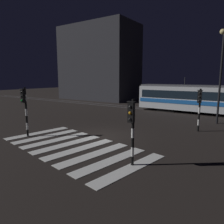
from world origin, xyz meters
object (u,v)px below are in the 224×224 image
object	(u,v)px
traffic_light_corner_near_right	(132,123)
tram	(204,99)
traffic_light_corner_far_right	(199,104)
street_lamp_trackside_right	(221,67)
traffic_light_corner_near_left	(25,105)

from	to	relation	value
traffic_light_corner_near_right	tram	bearing A→B (deg)	91.02
traffic_light_corner_far_right	tram	size ratio (longest dim) A/B	0.22
traffic_light_corner_far_right	street_lamp_trackside_right	world-z (taller)	street_lamp_trackside_right
traffic_light_corner_far_right	street_lamp_trackside_right	distance (m)	4.78
traffic_light_corner_near_left	tram	size ratio (longest dim) A/B	0.23
traffic_light_corner_far_right	street_lamp_trackside_right	size ratio (longest dim) A/B	0.41
traffic_light_corner_near_left	tram	distance (m)	18.86
traffic_light_corner_far_right	street_lamp_trackside_right	xyz separation A→B (m)	(0.75, 3.78, 2.83)
tram	traffic_light_corner_near_right	bearing A→B (deg)	-88.98
traffic_light_corner_near_right	tram	size ratio (longest dim) A/B	0.21
street_lamp_trackside_right	traffic_light_corner_near_left	bearing A→B (deg)	-130.47
traffic_light_corner_near_left	traffic_light_corner_far_right	world-z (taller)	traffic_light_corner_near_left
street_lamp_trackside_right	traffic_light_corner_near_right	bearing A→B (deg)	-98.35
traffic_light_corner_near_right	street_lamp_trackside_right	xyz separation A→B (m)	(1.80, 12.27, 2.92)
tram	traffic_light_corner_near_left	bearing A→B (deg)	-115.81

